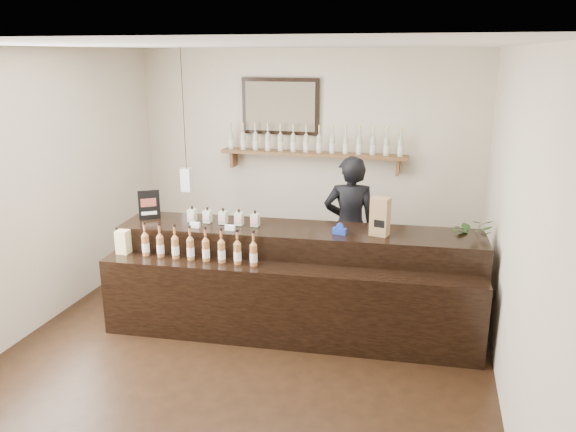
% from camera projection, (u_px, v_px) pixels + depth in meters
% --- Properties ---
extents(ground, '(5.00, 5.00, 0.00)m').
position_uv_depth(ground, '(249.00, 349.00, 5.40)').
color(ground, black).
rests_on(ground, ground).
extents(room_shell, '(5.00, 5.00, 5.00)m').
position_uv_depth(room_shell, '(245.00, 175.00, 4.92)').
color(room_shell, beige).
rests_on(room_shell, ground).
extents(back_wall_decor, '(2.66, 0.96, 1.69)m').
position_uv_depth(back_wall_decor, '(294.00, 134.00, 7.15)').
color(back_wall_decor, brown).
rests_on(back_wall_decor, ground).
extents(counter, '(3.71, 1.20, 1.20)m').
position_uv_depth(counter, '(295.00, 283.00, 5.71)').
color(counter, black).
rests_on(counter, ground).
extents(promo_sign, '(0.20, 0.14, 0.31)m').
position_uv_depth(promo_sign, '(149.00, 205.00, 5.97)').
color(promo_sign, black).
rests_on(promo_sign, counter).
extents(paper_bag, '(0.20, 0.17, 0.37)m').
position_uv_depth(paper_bag, '(380.00, 217.00, 5.42)').
color(paper_bag, '#926646').
rests_on(paper_bag, counter).
extents(tape_dispenser, '(0.14, 0.07, 0.11)m').
position_uv_depth(tape_dispenser, '(339.00, 230.00, 5.49)').
color(tape_dispenser, '#1735A5').
rests_on(tape_dispenser, counter).
extents(side_cabinet, '(0.41, 0.53, 0.72)m').
position_uv_depth(side_cabinet, '(464.00, 293.00, 5.79)').
color(side_cabinet, brown).
rests_on(side_cabinet, ground).
extents(potted_plant, '(0.50, 0.46, 0.46)m').
position_uv_depth(potted_plant, '(469.00, 238.00, 5.62)').
color(potted_plant, '#38692A').
rests_on(potted_plant, side_cabinet).
extents(shopkeeper, '(0.75, 0.56, 1.86)m').
position_uv_depth(shopkeeper, '(350.00, 217.00, 6.40)').
color(shopkeeper, black).
rests_on(shopkeeper, ground).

